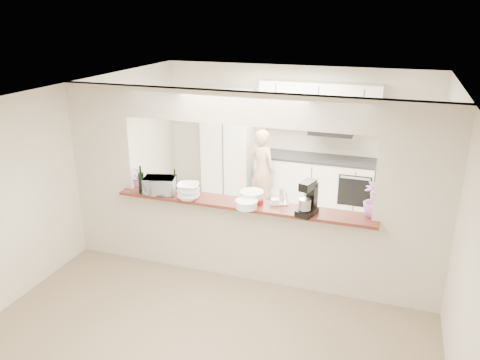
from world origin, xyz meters
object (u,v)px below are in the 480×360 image
at_px(toaster_oven, 160,185).
at_px(person, 262,170).
at_px(stand_mixer, 308,199).
at_px(refrigerator, 409,172).

relative_size(toaster_oven, person, 0.28).
bearing_deg(stand_mixer, toaster_oven, 178.97).
relative_size(refrigerator, stand_mixer, 3.95).
bearing_deg(toaster_oven, stand_mixer, -15.47).
distance_m(refrigerator, person, 2.49).
height_order(refrigerator, stand_mixer, refrigerator).
bearing_deg(toaster_oven, person, 58.57).
height_order(stand_mixer, person, stand_mixer).
xyz_separation_m(refrigerator, stand_mixer, (-1.20, -2.79, 0.43)).
bearing_deg(refrigerator, stand_mixer, -113.23).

